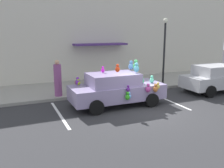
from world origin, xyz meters
TOP-DOWN VIEW (x-y plane):
  - ground_plane at (0.00, 0.00)m, footprint 60.00×60.00m
  - sidewalk at (0.00, 5.00)m, footprint 24.00×4.00m
  - storefront_building at (0.00, 7.14)m, footprint 24.00×1.25m
  - parking_stripe_front at (1.81, 1.00)m, footprint 0.12×3.60m
  - parking_stripe_rear at (-3.67, 1.00)m, footprint 0.12×3.60m
  - plush_covered_car at (-0.93, 1.21)m, footprint 4.38×2.07m
  - parked_sedan_behind at (5.36, 1.32)m, footprint 4.03×1.92m
  - teddy_bear_on_sidewalk at (-2.14, 3.63)m, footprint 0.36×0.30m
  - street_lamp_post at (3.30, 3.50)m, footprint 0.28×0.28m
  - pedestrian_near_shopfront at (-3.20, 3.44)m, footprint 0.38×0.38m

SIDE VIEW (x-z plane):
  - ground_plane at x=0.00m, z-range 0.00..0.00m
  - parking_stripe_front at x=1.81m, z-range 0.00..0.01m
  - parking_stripe_rear at x=-3.67m, z-range 0.00..0.01m
  - sidewalk at x=0.00m, z-range 0.00..0.15m
  - teddy_bear_on_sidewalk at x=-2.14m, z-range 0.12..0.81m
  - parked_sedan_behind at x=5.36m, z-range 0.02..1.56m
  - plush_covered_car at x=-0.93m, z-range -0.25..1.87m
  - pedestrian_near_shopfront at x=-3.20m, z-range 0.08..1.95m
  - street_lamp_post at x=3.30m, z-range 0.59..4.61m
  - storefront_building at x=0.00m, z-range -0.01..6.39m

